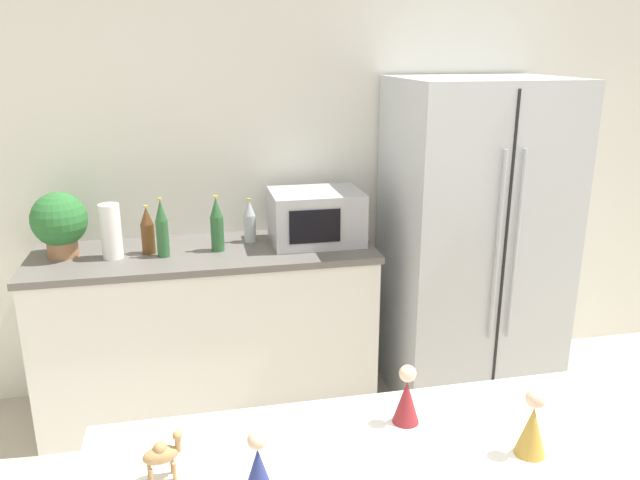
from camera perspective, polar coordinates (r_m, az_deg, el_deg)
name	(u,v)px	position (r m, az deg, el deg)	size (l,w,h in m)	color
wall_back	(276,166)	(3.56, -4.07, 6.72)	(8.00, 0.06, 2.55)	silver
back_counter	(209,329)	(3.47, -10.08, -8.06)	(1.76, 0.63, 0.91)	white
refrigerator	(472,242)	(3.56, 13.71, -0.16)	(0.89, 0.76, 1.77)	silver
potted_plant	(59,222)	(3.35, -22.72, 1.53)	(0.27, 0.27, 0.33)	#9E6B47
paper_towel_roll	(111,231)	(3.25, -18.56, 0.76)	(0.10, 0.10, 0.28)	white
microwave	(316,217)	(3.34, -0.37, 2.14)	(0.48, 0.37, 0.28)	#B2B5BA
back_bottle_0	(217,225)	(3.24, -9.41, 1.39)	(0.07, 0.07, 0.29)	#2D6033
back_bottle_1	(148,231)	(3.28, -15.49, 0.82)	(0.07, 0.07, 0.25)	brown
back_bottle_2	(250,221)	(3.37, -6.44, 1.71)	(0.06, 0.06, 0.24)	#B2B7BC
back_bottle_3	(162,229)	(3.20, -14.25, 1.00)	(0.06, 0.06, 0.30)	#2D6033
camel_figurine	(162,454)	(1.48, -14.22, -18.40)	(0.09, 0.06, 0.11)	#A87F4C
wise_man_figurine_blue	(258,467)	(1.40, -5.69, -19.99)	(0.07, 0.07, 0.16)	navy
wise_man_figurine_crimson	(406,398)	(1.63, 7.91, -14.11)	(0.07, 0.07, 0.16)	maroon
wise_man_figurine_purple	(532,427)	(1.58, 18.84, -15.84)	(0.07, 0.07, 0.17)	#B28933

